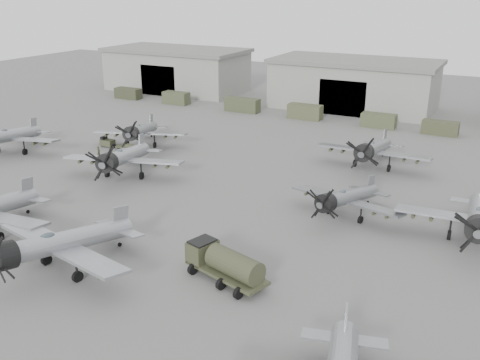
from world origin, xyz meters
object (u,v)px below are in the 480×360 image
at_px(aircraft_mid_1, 122,157).
at_px(ground_crew, 99,152).
at_px(aircraft_mid_0, 8,136).
at_px(aircraft_near_1, 57,244).
at_px(aircraft_mid_2, 345,198).
at_px(aircraft_mid_3, 479,218).
at_px(tug_trailer, 116,144).
at_px(aircraft_far_1, 373,149).
at_px(fuel_tanker, 225,262).
at_px(aircraft_far_0, 140,131).

bearing_deg(aircraft_mid_1, ground_crew, 132.05).
bearing_deg(aircraft_mid_1, aircraft_mid_0, 161.09).
relative_size(aircraft_near_1, aircraft_mid_2, 1.21).
relative_size(aircraft_mid_3, tug_trailer, 1.98).
xyz_separation_m(aircraft_mid_2, ground_crew, (-33.79, 3.95, -1.28)).
bearing_deg(aircraft_near_1, aircraft_mid_0, 156.66).
height_order(aircraft_near_1, aircraft_mid_3, aircraft_mid_3).
height_order(aircraft_mid_3, ground_crew, aircraft_mid_3).
relative_size(aircraft_far_1, tug_trailer, 1.96).
relative_size(tug_trailer, ground_crew, 4.36).
xyz_separation_m(aircraft_mid_2, fuel_tanker, (-4.58, -15.22, -0.56)).
distance_m(aircraft_near_1, aircraft_mid_2, 26.11).
distance_m(aircraft_mid_1, aircraft_mid_2, 25.99).
relative_size(aircraft_mid_0, tug_trailer, 1.92).
xyz_separation_m(tug_trailer, ground_crew, (0.91, -4.48, 0.28)).
height_order(aircraft_near_1, tug_trailer, aircraft_near_1).
distance_m(aircraft_mid_0, aircraft_mid_2, 45.37).
xyz_separation_m(aircraft_far_0, ground_crew, (-1.88, -6.35, -1.53)).
bearing_deg(aircraft_near_1, aircraft_far_0, 128.31).
bearing_deg(fuel_tanker, aircraft_mid_1, 162.71).
xyz_separation_m(aircraft_mid_0, tug_trailer, (10.68, 8.53, -1.91)).
bearing_deg(aircraft_mid_2, aircraft_mid_0, -166.43).
relative_size(aircraft_near_1, aircraft_mid_1, 1.00).
bearing_deg(aircraft_far_1, tug_trailer, -167.49).
bearing_deg(aircraft_far_0, aircraft_mid_1, -82.35).
bearing_deg(tug_trailer, aircraft_mid_3, -8.11).
bearing_deg(ground_crew, aircraft_far_1, -83.10).
xyz_separation_m(fuel_tanker, tug_trailer, (-30.11, 23.65, -1.00)).
relative_size(aircraft_mid_0, aircraft_mid_1, 0.96).
distance_m(aircraft_mid_3, ground_crew, 45.68).
height_order(aircraft_mid_2, tug_trailer, aircraft_mid_2).
xyz_separation_m(aircraft_near_1, aircraft_far_1, (15.18, 35.91, -0.00)).
height_order(aircraft_far_0, tug_trailer, aircraft_far_0).
bearing_deg(aircraft_mid_3, aircraft_mid_0, 176.87).
relative_size(aircraft_mid_1, aircraft_far_0, 1.10).
height_order(aircraft_mid_0, aircraft_far_1, aircraft_far_1).
height_order(aircraft_mid_0, fuel_tanker, aircraft_mid_0).
xyz_separation_m(aircraft_near_1, aircraft_mid_2, (16.52, 20.21, -0.43)).
bearing_deg(aircraft_mid_0, ground_crew, 3.43).
bearing_deg(aircraft_mid_3, aircraft_mid_1, 177.82).
relative_size(aircraft_near_1, aircraft_far_1, 1.02).
relative_size(aircraft_near_1, aircraft_mid_0, 1.04).
relative_size(aircraft_mid_3, fuel_tanker, 1.91).
distance_m(aircraft_mid_2, tug_trailer, 35.74).
distance_m(aircraft_mid_3, tug_trailer, 47.20).
relative_size(aircraft_far_0, ground_crew, 7.90).
height_order(aircraft_mid_1, aircraft_far_0, aircraft_mid_1).
bearing_deg(aircraft_mid_3, aircraft_near_1, -147.64).
height_order(aircraft_near_1, aircraft_far_0, aircraft_near_1).
bearing_deg(aircraft_mid_1, aircraft_near_1, -81.19).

